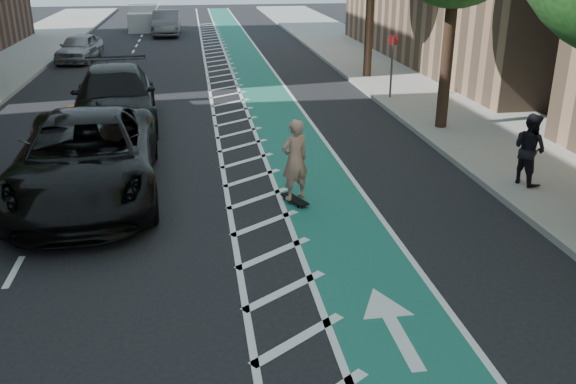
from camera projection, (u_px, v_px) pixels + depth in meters
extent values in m
plane|color=black|center=(194.00, 259.00, 11.36)|extent=(120.00, 120.00, 0.00)
cube|color=#1C6351|center=(279.00, 118.00, 20.98)|extent=(2.00, 90.00, 0.01)
cube|color=silver|center=(235.00, 120.00, 20.77)|extent=(1.40, 90.00, 0.01)
cube|color=gray|center=(458.00, 110.00, 21.88)|extent=(5.00, 90.00, 0.15)
cube|color=gray|center=(392.00, 112.00, 21.53)|extent=(0.12, 90.00, 0.16)
cylinder|color=#382619|center=(442.00, 60.00, 19.04)|extent=(0.36, 0.36, 4.40)
cylinder|color=#382619|center=(371.00, 30.00, 26.39)|extent=(0.36, 0.36, 4.40)
cylinder|color=#4C4C4C|center=(392.00, 70.00, 23.04)|extent=(0.08, 0.08, 2.40)
cube|color=red|center=(393.00, 40.00, 22.64)|extent=(0.35, 0.02, 0.35)
cube|color=black|center=(295.00, 199.00, 13.87)|extent=(0.57, 0.88, 0.03)
cylinder|color=black|center=(285.00, 199.00, 14.07)|extent=(0.06, 0.07, 0.07)
cylinder|color=black|center=(291.00, 197.00, 14.16)|extent=(0.06, 0.07, 0.07)
cylinder|color=black|center=(298.00, 207.00, 13.63)|extent=(0.06, 0.07, 0.07)
cylinder|color=black|center=(305.00, 205.00, 13.71)|extent=(0.06, 0.07, 0.07)
imported|color=tan|center=(295.00, 160.00, 13.52)|extent=(0.80, 0.68, 1.85)
imported|color=black|center=(86.00, 157.00, 13.99)|extent=(3.47, 6.96, 1.89)
imported|color=black|center=(115.00, 97.00, 19.89)|extent=(3.07, 6.55, 1.85)
imported|color=gray|center=(80.00, 48.00, 31.75)|extent=(2.24, 4.38, 1.43)
imported|color=#5D5E63|center=(166.00, 23.00, 41.88)|extent=(1.83, 5.04, 1.65)
imported|color=black|center=(529.00, 149.00, 14.38)|extent=(0.88, 1.00, 1.72)
cube|color=silver|center=(143.00, 17.00, 45.21)|extent=(1.97, 2.85, 1.77)
cube|color=silver|center=(141.00, 23.00, 43.33)|extent=(1.78, 1.43, 1.33)
cylinder|color=black|center=(130.00, 29.00, 43.02)|extent=(0.23, 0.62, 0.62)
cylinder|color=black|center=(153.00, 28.00, 43.25)|extent=(0.23, 0.62, 0.62)
cylinder|color=black|center=(133.00, 24.00, 45.95)|extent=(0.23, 0.62, 0.62)
cylinder|color=black|center=(155.00, 24.00, 46.19)|extent=(0.23, 0.62, 0.62)
cylinder|color=#EB5A0C|center=(51.00, 144.00, 16.70)|extent=(0.49, 0.49, 0.86)
cylinder|color=silver|center=(52.00, 149.00, 16.76)|extent=(0.50, 0.50, 0.11)
cylinder|color=silver|center=(50.00, 140.00, 16.66)|extent=(0.50, 0.50, 0.11)
cylinder|color=black|center=(53.00, 159.00, 16.85)|extent=(0.63, 0.63, 0.04)
cylinder|color=orange|center=(77.00, 118.00, 19.44)|extent=(0.46, 0.46, 0.80)
cylinder|color=silver|center=(77.00, 122.00, 19.49)|extent=(0.47, 0.47, 0.11)
cylinder|color=silver|center=(76.00, 115.00, 19.40)|extent=(0.47, 0.47, 0.11)
cylinder|color=black|center=(78.00, 130.00, 19.58)|extent=(0.58, 0.58, 0.04)
cylinder|color=orange|center=(119.00, 85.00, 24.14)|extent=(0.52, 0.52, 0.90)
cylinder|color=silver|center=(120.00, 88.00, 24.19)|extent=(0.53, 0.53, 0.12)
cylinder|color=silver|center=(119.00, 81.00, 24.09)|extent=(0.53, 0.53, 0.12)
cylinder|color=black|center=(120.00, 95.00, 24.30)|extent=(0.66, 0.66, 0.04)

